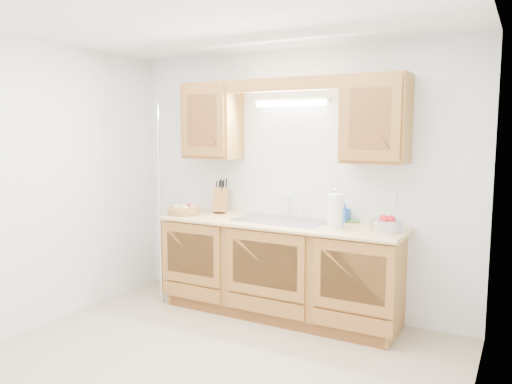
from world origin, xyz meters
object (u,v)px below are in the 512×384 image
Objects in this scene: fruit_basket at (184,210)px; knife_block at (221,200)px; paper_towel at (335,211)px; apple_bowl at (387,224)px.

fruit_basket is 0.38m from knife_block.
paper_towel is 0.46m from apple_bowl.
knife_block is (0.27, 0.26, 0.08)m from fruit_basket.
fruit_basket is 2.00m from apple_bowl.
knife_block is 1.74m from apple_bowl.
paper_towel is (1.28, -0.15, 0.01)m from knife_block.
fruit_basket is at bearing -153.46° from knife_block.
knife_block is at bearing 43.57° from fruit_basket.
knife_block is at bearing 174.81° from apple_bowl.
apple_bowl is at bearing 2.90° from fruit_basket.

